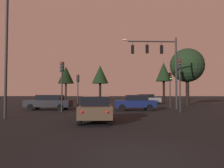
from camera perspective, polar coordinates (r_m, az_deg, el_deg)
name	(u,v)px	position (r m, az deg, el deg)	size (l,w,h in m)	color
ground_plane	(122,105)	(30.64, 2.70, -5.55)	(168.00, 168.00, 0.00)	black
traffic_signal_mast_arm	(160,58)	(23.94, 12.43, 6.52)	(5.84, 0.63, 7.66)	#232326
traffic_light_corner_left	(62,77)	(19.87, -12.94, 1.91)	(0.33, 0.37, 4.49)	#232326
traffic_light_corner_right	(180,75)	(20.45, 17.29, 2.35)	(0.35, 0.38, 4.77)	#232326
traffic_light_median	(170,83)	(27.22, 14.92, 0.34)	(0.36, 0.38, 4.17)	#232326
traffic_light_far_side	(78,84)	(26.42, -8.90, 0.00)	(0.32, 0.36, 3.91)	#232326
car_nearside_lane	(96,109)	(13.09, -4.25, -6.42)	(2.14, 4.11, 1.52)	#473828
car_crossing_left	(49,102)	(23.11, -16.12, -4.54)	(4.70, 2.00, 1.52)	black
car_crossing_right	(135,102)	(21.80, 6.09, -4.77)	(4.10, 2.05, 1.52)	#0F1947
car_far_lane	(146,99)	(33.64, 8.98, -3.88)	(4.30, 2.60, 1.52)	gray
parking_lot_lamp_post	(7,40)	(16.66, -25.83, 10.24)	(1.70, 0.36, 8.40)	#232326
tree_behind_sign	(164,72)	(43.42, 13.33, 3.04)	(3.04, 3.04, 7.64)	black
tree_left_far	(66,75)	(44.48, -11.93, 2.26)	(3.21, 3.21, 6.96)	black
tree_center_horizon	(187,65)	(33.22, 19.01, 4.59)	(4.84, 4.84, 8.11)	black
tree_right_cluster	(100,75)	(45.89, -3.12, 2.46)	(3.48, 3.48, 7.51)	black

